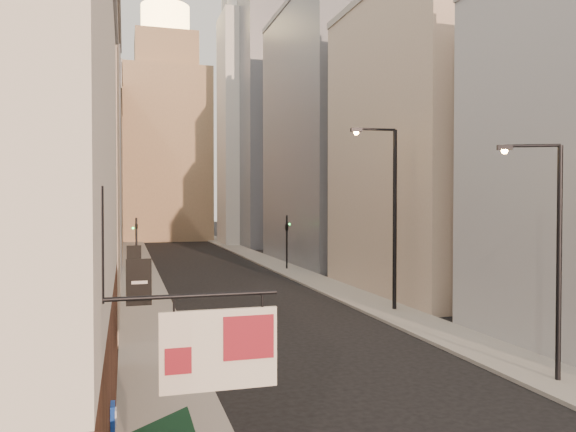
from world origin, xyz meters
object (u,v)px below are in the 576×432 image
object	(u,v)px
traffic_light_left	(136,236)
traffic_light_right	(287,229)
streetlamp_mid	(390,207)
clock_tower	(166,135)
white_tower	(248,120)
streetlamp_near	(553,247)

from	to	relation	value
traffic_light_left	traffic_light_right	xyz separation A→B (m)	(13.35, 4.46, 0.15)
streetlamp_mid	traffic_light_right	xyz separation A→B (m)	(-0.16, 20.44, -2.13)
clock_tower	streetlamp_mid	distance (m)	69.26
streetlamp_mid	traffic_light_left	size ratio (longest dim) A/B	2.06
clock_tower	white_tower	size ratio (longest dim) A/B	1.08
white_tower	streetlamp_near	world-z (taller)	white_tower
streetlamp_near	traffic_light_left	distance (m)	31.81
clock_tower	traffic_light_right	world-z (taller)	clock_tower
streetlamp_mid	traffic_light_right	bearing A→B (deg)	95.77
traffic_light_left	streetlamp_near	bearing A→B (deg)	92.62
white_tower	traffic_light_right	xyz separation A→B (m)	(-3.53, -33.39, -14.85)
white_tower	traffic_light_left	xyz separation A→B (m)	(-16.88, -37.86, -14.99)
clock_tower	traffic_light_left	distance (m)	54.04
traffic_light_right	traffic_light_left	bearing A→B (deg)	38.21
streetlamp_near	traffic_light_left	world-z (taller)	streetlamp_near
streetlamp_near	streetlamp_mid	size ratio (longest dim) A/B	0.79
white_tower	traffic_light_left	world-z (taller)	white_tower
streetlamp_near	traffic_light_left	xyz separation A→B (m)	(-13.03, 29.00, -1.03)
clock_tower	white_tower	bearing A→B (deg)	-51.84
clock_tower	streetlamp_mid	bearing A→B (deg)	-83.58
white_tower	traffic_light_right	bearing A→B (deg)	-96.03
clock_tower	traffic_light_right	size ratio (longest dim) A/B	8.98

